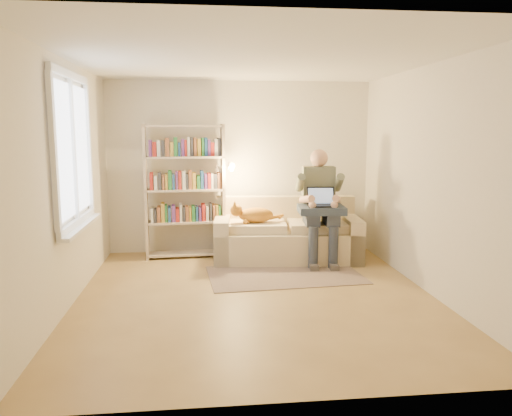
{
  "coord_description": "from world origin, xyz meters",
  "views": [
    {
      "loc": [
        -0.59,
        -5.4,
        1.86
      ],
      "look_at": [
        0.11,
        1.0,
        0.86
      ],
      "focal_mm": 35.0,
      "sensor_mm": 36.0,
      "label": 1
    }
  ],
  "objects": [
    {
      "name": "blanket",
      "position": [
        1.12,
        1.27,
        0.78
      ],
      "size": [
        0.67,
        0.56,
        0.1
      ],
      "primitive_type": "cube",
      "rotation": [
        0.0,
        0.0,
        -0.08
      ],
      "color": "#293548",
      "rests_on": "person"
    },
    {
      "name": "sofa",
      "position": [
        0.63,
        1.64,
        0.32
      ],
      "size": [
        2.15,
        1.1,
        0.88
      ],
      "rotation": [
        0.0,
        0.0,
        -0.08
      ],
      "color": "beige",
      "rests_on": "floor"
    },
    {
      "name": "wall_back",
      "position": [
        0.0,
        2.25,
        1.3
      ],
      "size": [
        4.0,
        0.02,
        2.6
      ],
      "primitive_type": "cube",
      "color": "silver",
      "rests_on": "floor"
    },
    {
      "name": "cat",
      "position": [
        0.12,
        1.55,
        0.68
      ],
      "size": [
        0.75,
        0.3,
        0.27
      ],
      "rotation": [
        0.0,
        0.0,
        -0.08
      ],
      "color": "orange",
      "rests_on": "sofa"
    },
    {
      "name": "ceiling",
      "position": [
        0.0,
        0.0,
        2.6
      ],
      "size": [
        4.0,
        4.5,
        0.02
      ],
      "primitive_type": "cube",
      "color": "white",
      "rests_on": "wall_back"
    },
    {
      "name": "window",
      "position": [
        -1.95,
        0.2,
        1.38
      ],
      "size": [
        0.12,
        1.52,
        1.69
      ],
      "color": "white",
      "rests_on": "wall_left"
    },
    {
      "name": "floor",
      "position": [
        0.0,
        0.0,
        0.0
      ],
      "size": [
        4.5,
        4.5,
        0.0
      ],
      "primitive_type": "plane",
      "color": "#9A7B46",
      "rests_on": "ground"
    },
    {
      "name": "wall_right",
      "position": [
        2.0,
        0.0,
        1.3
      ],
      "size": [
        0.02,
        4.5,
        2.6
      ],
      "primitive_type": "cube",
      "color": "silver",
      "rests_on": "floor"
    },
    {
      "name": "rug",
      "position": [
        0.46,
        0.78,
        0.01
      ],
      "size": [
        2.03,
        1.3,
        0.01
      ],
      "primitive_type": "cube",
      "rotation": [
        0.0,
        0.0,
        0.07
      ],
      "color": "#846D60",
      "rests_on": "floor"
    },
    {
      "name": "laptop",
      "position": [
        1.12,
        1.28,
        0.89
      ],
      "size": [
        0.41,
        0.35,
        0.33
      ],
      "rotation": [
        0.0,
        0.0,
        -0.08
      ],
      "color": "black",
      "rests_on": "blanket"
    },
    {
      "name": "person",
      "position": [
        1.07,
        1.44,
        0.89
      ],
      "size": [
        0.51,
        0.76,
        1.6
      ],
      "rotation": [
        0.0,
        0.0,
        -0.08
      ],
      "color": "#69705B",
      "rests_on": "sofa"
    },
    {
      "name": "bookshelf",
      "position": [
        -0.83,
        1.9,
        1.08
      ],
      "size": [
        1.31,
        0.36,
        1.95
      ],
      "rotation": [
        0.0,
        0.0,
        0.06
      ],
      "color": "beige",
      "rests_on": "floor"
    },
    {
      "name": "wall_left",
      "position": [
        -2.0,
        0.0,
        1.3
      ],
      "size": [
        0.02,
        4.5,
        2.6
      ],
      "primitive_type": "cube",
      "color": "silver",
      "rests_on": "floor"
    },
    {
      "name": "wall_front",
      "position": [
        0.0,
        -2.25,
        1.3
      ],
      "size": [
        4.0,
        0.02,
        2.6
      ],
      "primitive_type": "cube",
      "color": "silver",
      "rests_on": "floor"
    }
  ]
}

